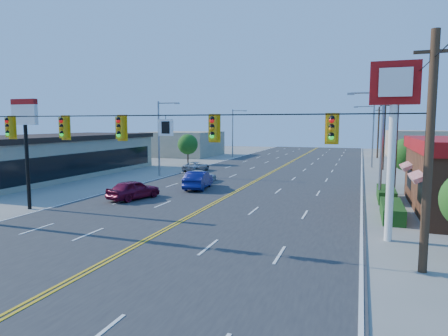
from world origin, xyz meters
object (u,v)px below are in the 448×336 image
(pizza_hut_sign, at_px, (26,131))
(kfc_pylon, at_px, (393,115))
(car_magenta, at_px, (134,190))
(car_blue, at_px, (198,180))
(signal_span, at_px, (141,140))
(car_silver, at_px, (196,167))
(car_white, at_px, (200,177))

(pizza_hut_sign, bearing_deg, kfc_pylon, 0.00)
(pizza_hut_sign, height_order, car_magenta, pizza_hut_sign)
(pizza_hut_sign, distance_m, car_blue, 14.08)
(signal_span, height_order, car_silver, signal_span)
(car_white, bearing_deg, signal_span, 122.98)
(pizza_hut_sign, bearing_deg, car_blue, 56.09)
(signal_span, height_order, car_blue, signal_span)
(kfc_pylon, relative_size, car_blue, 1.83)
(car_white, height_order, car_silver, car_white)
(car_silver, bearing_deg, car_blue, 122.25)
(pizza_hut_sign, height_order, car_white, pizza_hut_sign)
(signal_span, bearing_deg, pizza_hut_sign, 159.81)
(pizza_hut_sign, relative_size, car_blue, 1.48)
(signal_span, xyz_separation_m, car_blue, (-3.42, 15.09, -4.12))
(car_blue, distance_m, car_silver, 12.87)
(kfc_pylon, bearing_deg, signal_span, -160.22)
(car_blue, bearing_deg, car_magenta, 57.50)
(kfc_pylon, relative_size, car_magenta, 2.03)
(signal_span, bearing_deg, car_blue, 102.78)
(kfc_pylon, height_order, pizza_hut_sign, kfc_pylon)
(car_magenta, distance_m, car_silver, 17.99)
(car_blue, height_order, car_silver, car_blue)
(signal_span, xyz_separation_m, car_silver, (-8.61, 26.87, -4.33))
(car_magenta, bearing_deg, pizza_hut_sign, 64.08)
(car_blue, xyz_separation_m, car_white, (-1.38, 3.76, -0.20))
(kfc_pylon, relative_size, pizza_hut_sign, 1.24)
(car_white, bearing_deg, car_magenta, 101.17)
(car_silver, bearing_deg, pizza_hut_sign, 92.82)
(signal_span, relative_size, pizza_hut_sign, 3.55)
(car_blue, bearing_deg, pizza_hut_sign, 47.48)
(car_white, bearing_deg, car_silver, -45.95)
(kfc_pylon, height_order, car_magenta, kfc_pylon)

